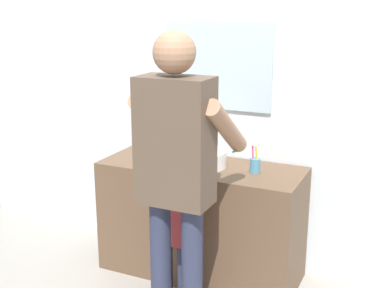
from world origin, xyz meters
name	(u,v)px	position (x,y,z in m)	size (l,w,h in m)	color
back_wall	(220,79)	(0.00, 0.62, 1.35)	(4.40, 0.10, 2.70)	silver
vanity_cabinet	(201,220)	(0.00, 0.30, 0.40)	(1.39, 0.54, 0.80)	brown
sink_basin	(200,158)	(0.00, 0.28, 0.86)	(0.35, 0.35, 0.11)	white
faucet	(212,147)	(0.00, 0.49, 0.88)	(0.18, 0.14, 0.18)	#B7BABF
toothbrush_cup	(255,165)	(0.38, 0.31, 0.86)	(0.07, 0.07, 0.21)	#4C8EB2
child_toddler	(175,225)	(0.00, -0.10, 0.53)	(0.27, 0.27, 0.88)	#2D334C
adult_parent	(177,160)	(0.15, -0.36, 1.04)	(0.54, 0.57, 1.74)	#2D334C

